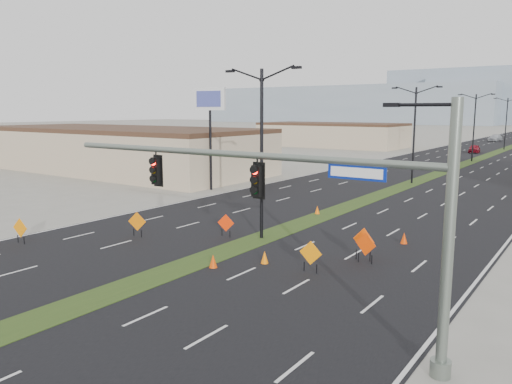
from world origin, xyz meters
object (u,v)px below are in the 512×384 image
Objects in this scene: cone_0 at (213,261)px; cone_1 at (265,257)px; construction_sign_5 at (364,241)px; car_far at (495,138)px; construction_sign_2 at (226,224)px; cone_2 at (404,238)px; construction_sign_0 at (20,229)px; cone_3 at (317,210)px; pole_sign_west at (210,107)px; streetlight_3 at (506,122)px; construction_sign_1 at (137,222)px; construction_sign_3 at (366,245)px; signal_mast at (303,198)px; streetlight_1 at (414,132)px; streetlight_2 at (474,125)px; streetlight_0 at (262,149)px; car_left at (474,149)px; construction_sign_4 at (311,254)px.

cone_0 is 1.04× the size of cone_1.
car_far is at bearing 110.13° from construction_sign_5.
cone_2 is at bearing 8.36° from construction_sign_2.
construction_sign_0 is 2.28× the size of cone_1.
cone_2 reaches higher than cone_3.
pole_sign_west is at bearing 158.20° from cone_2.
pole_sign_west is (-17.59, 16.60, 7.66)m from cone_1.
car_far is (-6.67, 29.28, -4.61)m from streetlight_3.
construction_sign_5 is 5.16m from cone_1.
construction_sign_1 is 0.95× the size of construction_sign_3.
car_far reaches higher than cone_3.
cone_1 is at bearing -49.95° from construction_sign_2.
car_far is 114.30m from construction_sign_2.
streetlight_3 is (-8.56, 94.00, 0.63)m from signal_mast.
streetlight_1 is at bearing 33.80° from pole_sign_west.
streetlight_3 reaches higher than cone_1.
construction_sign_0 is 12.40m from cone_0.
streetlight_1 is at bearing -90.00° from streetlight_2.
streetlight_0 reaches higher than cone_3.
car_left is 6.52× the size of cone_2.
construction_sign_2 is at bearing -80.03° from car_far.
signal_mast is 11.56× the size of construction_sign_2.
streetlight_3 reaches higher than cone_0.
construction_sign_2 is 2.14× the size of cone_1.
construction_sign_1 is 13.66m from construction_sign_5.
construction_sign_0 reaches higher than car_left.
streetlight_1 is 1.00× the size of streetlight_3.
construction_sign_5 is (-0.28, 0.39, 0.06)m from construction_sign_3.
signal_mast is at bearing -82.61° from streetlight_2.
streetlight_0 is 15.24× the size of cone_1.
cone_3 is (-1.90, 14.25, -0.02)m from cone_0.
car_left is at bearing -77.44° from car_far.
streetlight_3 is 80.75m from cone_2.
cone_3 is at bearing 50.91° from construction_sign_0.
streetlight_0 is 8.14m from construction_sign_4.
construction_sign_1 is at bearing -99.10° from car_left.
cone_0 is (4.46, -78.88, -0.41)m from car_left.
streetlight_1 is at bearing 68.01° from construction_sign_2.
streetlight_3 is 90.19m from cone_0.
construction_sign_4 is at bearing -80.17° from streetlight_1.
streetlight_3 reaches higher than construction_sign_3.
cone_2 is at bearing 57.85° from cone_0.
pole_sign_west reaches higher than car_far.
streetlight_0 reaches higher than cone_1.
construction_sign_1 is at bearing 165.36° from cone_0.
cone_2 is (13.87, 7.78, -0.57)m from construction_sign_1.
pole_sign_west is (-22.07, 8.83, 7.65)m from cone_2.
streetlight_0 is 9.68m from cone_3.
streetlight_0 reaches higher than pole_sign_west.
construction_sign_4 is at bearing 8.72° from construction_sign_0.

